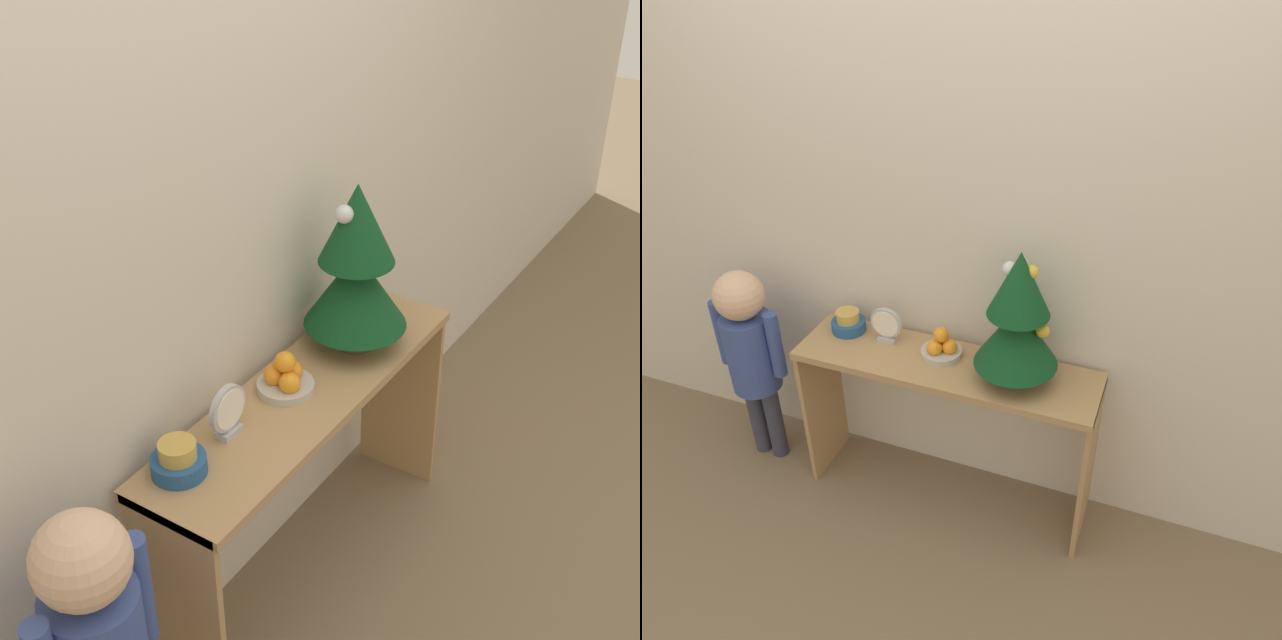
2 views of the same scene
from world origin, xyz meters
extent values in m
plane|color=#7A664C|center=(0.00, 0.00, 0.00)|extent=(12.00, 12.00, 0.00)
cube|color=beige|center=(0.00, 0.37, 1.25)|extent=(7.00, 0.05, 2.50)
cube|color=tan|center=(0.00, 0.16, 0.71)|extent=(1.21, 0.32, 0.03)
cube|color=tan|center=(-0.60, 0.16, 0.36)|extent=(0.02, 0.30, 0.72)
cube|color=tan|center=(0.60, 0.16, 0.36)|extent=(0.02, 0.30, 0.72)
cylinder|color=#4C3828|center=(0.28, 0.17, 0.75)|extent=(0.13, 0.13, 0.05)
cylinder|color=brown|center=(0.28, 0.17, 0.79)|extent=(0.02, 0.02, 0.04)
cone|color=#0F421E|center=(0.28, 0.17, 0.92)|extent=(0.31, 0.31, 0.24)
cone|color=#0F421E|center=(0.28, 0.17, 1.13)|extent=(0.23, 0.23, 0.24)
sphere|color=gold|center=(0.37, 0.17, 0.95)|extent=(0.05, 0.05, 0.05)
sphere|color=silver|center=(0.24, 0.18, 1.17)|extent=(0.05, 0.05, 0.05)
sphere|color=gold|center=(0.31, 0.19, 1.17)|extent=(0.05, 0.05, 0.05)
cylinder|color=#B7B2A8|center=(-0.03, 0.21, 0.74)|extent=(0.16, 0.16, 0.03)
sphere|color=orange|center=(0.00, 0.21, 0.77)|extent=(0.06, 0.06, 0.06)
sphere|color=orange|center=(-0.04, 0.24, 0.77)|extent=(0.06, 0.06, 0.06)
sphere|color=orange|center=(-0.05, 0.18, 0.77)|extent=(0.06, 0.06, 0.06)
sphere|color=orange|center=(-0.03, 0.21, 0.82)|extent=(0.06, 0.06, 0.06)
cylinder|color=#235189|center=(-0.46, 0.23, 0.75)|extent=(0.14, 0.14, 0.05)
cylinder|color=gold|center=(-0.46, 0.23, 0.79)|extent=(0.10, 0.10, 0.05)
cube|color=#B2B2B7|center=(-0.28, 0.22, 0.73)|extent=(0.07, 0.04, 0.02)
cylinder|color=#B2B2B7|center=(-0.28, 0.22, 0.81)|extent=(0.13, 0.02, 0.13)
cylinder|color=white|center=(-0.28, 0.21, 0.81)|extent=(0.11, 0.00, 0.11)
cylinder|color=#38384C|center=(-0.94, 0.11, 0.20)|extent=(0.08, 0.08, 0.40)
cylinder|color=#38384C|center=(-0.85, 0.11, 0.20)|extent=(0.08, 0.08, 0.40)
cylinder|color=#384C93|center=(-0.90, 0.11, 0.58)|extent=(0.21, 0.21, 0.36)
sphere|color=#E0B28E|center=(-0.90, 0.11, 0.87)|extent=(0.21, 0.21, 0.21)
cylinder|color=#384C93|center=(-1.03, 0.11, 0.66)|extent=(0.06, 0.06, 0.31)
cylinder|color=#384C93|center=(-0.76, 0.11, 0.66)|extent=(0.06, 0.06, 0.31)
camera|label=1|loc=(-1.70, -0.98, 2.23)|focal=50.00mm
camera|label=2|loc=(0.75, -1.64, 2.18)|focal=35.00mm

